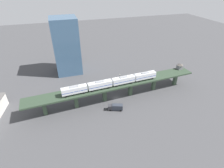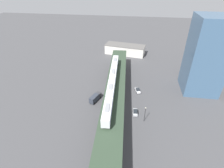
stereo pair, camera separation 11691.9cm
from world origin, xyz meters
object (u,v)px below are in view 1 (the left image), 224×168
(subway_train, at_px, (112,82))
(signal_hut, at_px, (180,66))
(street_car_silver, at_px, (116,87))
(delivery_truck, at_px, (116,107))
(street_lamp, at_px, (120,78))
(street_car_white, at_px, (88,91))
(office_tower, at_px, (66,46))

(subway_train, relative_size, signal_hut, 14.59)
(street_car_silver, bearing_deg, delivery_truck, 161.41)
(signal_hut, height_order, street_lamp, signal_hut)
(delivery_truck, bearing_deg, subway_train, -4.33)
(street_car_white, bearing_deg, subway_train, -136.09)
(delivery_truck, bearing_deg, street_lamp, -24.12)
(street_car_white, xyz_separation_m, office_tower, (29.83, 7.00, 17.06))
(delivery_truck, height_order, street_lamp, street_lamp)
(subway_train, distance_m, street_lamp, 18.69)
(subway_train, relative_size, street_car_silver, 11.08)
(street_car_silver, xyz_separation_m, delivery_truck, (-18.62, 6.26, 0.82))
(signal_hut, xyz_separation_m, office_tower, (34.51, 62.76, 7.33))
(street_lamp, xyz_separation_m, office_tower, (26.78, 27.33, 13.89))
(office_tower, bearing_deg, delivery_truck, -160.55)
(street_car_silver, distance_m, delivery_truck, 19.66)
(office_tower, bearing_deg, street_car_silver, -142.24)
(subway_train, distance_m, street_car_silver, 16.02)
(subway_train, xyz_separation_m, office_tower, (41.18, 17.93, 6.59))
(street_car_white, distance_m, delivery_truck, 21.88)
(street_lamp, height_order, office_tower, office_tower)
(street_car_white, distance_m, office_tower, 35.07)
(delivery_truck, distance_m, office_tower, 54.54)
(subway_train, relative_size, office_tower, 1.39)
(delivery_truck, bearing_deg, signal_hut, -72.21)
(signal_hut, relative_size, delivery_truck, 0.45)
(street_car_silver, height_order, delivery_truck, delivery_truck)
(street_lamp, bearing_deg, signal_hut, -102.32)
(street_car_silver, distance_m, street_lamp, 6.13)
(signal_hut, bearing_deg, street_lamp, 77.68)
(street_lamp, distance_m, office_tower, 40.70)
(street_car_white, bearing_deg, signal_hut, -94.81)
(subway_train, height_order, street_car_white, subway_train)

